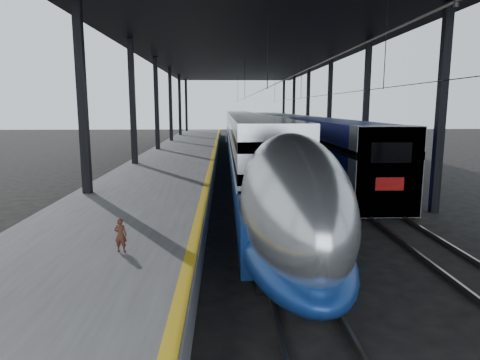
{
  "coord_description": "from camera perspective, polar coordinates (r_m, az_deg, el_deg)",
  "views": [
    {
      "loc": [
        0.16,
        -13.49,
        4.67
      ],
      "look_at": [
        0.74,
        2.22,
        2.0
      ],
      "focal_mm": 32.0,
      "sensor_mm": 36.0,
      "label": 1
    }
  ],
  "objects": [
    {
      "name": "ground",
      "position": [
        14.28,
        -2.67,
        -9.47
      ],
      "size": [
        160.0,
        160.0,
        0.0
      ],
      "primitive_type": "plane",
      "color": "black",
      "rests_on": "ground"
    },
    {
      "name": "platform",
      "position": [
        33.95,
        -8.28,
        2.48
      ],
      "size": [
        6.0,
        80.0,
        1.0
      ],
      "primitive_type": "cube",
      "color": "#4C4C4F",
      "rests_on": "ground"
    },
    {
      "name": "second_train",
      "position": [
        45.11,
        6.67,
        6.16
      ],
      "size": [
        2.85,
        56.05,
        3.92
      ],
      "color": "navy",
      "rests_on": "ground"
    },
    {
      "name": "rails",
      "position": [
        34.08,
        5.24,
        1.86
      ],
      "size": [
        6.52,
        80.0,
        0.16
      ],
      "color": "slate",
      "rests_on": "ground"
    },
    {
      "name": "yellow_strip",
      "position": [
        33.7,
        -3.56,
        3.38
      ],
      "size": [
        0.3,
        80.0,
        0.01
      ],
      "primitive_type": "cube",
      "color": "gold",
      "rests_on": "platform"
    },
    {
      "name": "canopy",
      "position": [
        33.83,
        0.91,
        17.19
      ],
      "size": [
        18.0,
        75.0,
        9.47
      ],
      "color": "black",
      "rests_on": "ground"
    },
    {
      "name": "tgv_train",
      "position": [
        39.01,
        0.61,
        5.62
      ],
      "size": [
        2.88,
        65.2,
        4.13
      ],
      "color": "#A9ACB0",
      "rests_on": "ground"
    },
    {
      "name": "child",
      "position": [
        11.45,
        -15.64,
        -7.09
      ],
      "size": [
        0.35,
        0.25,
        0.89
      ],
      "primitive_type": "imported",
      "rotation": [
        0.0,
        0.0,
        3.03
      ],
      "color": "#4A2318",
      "rests_on": "platform"
    }
  ]
}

